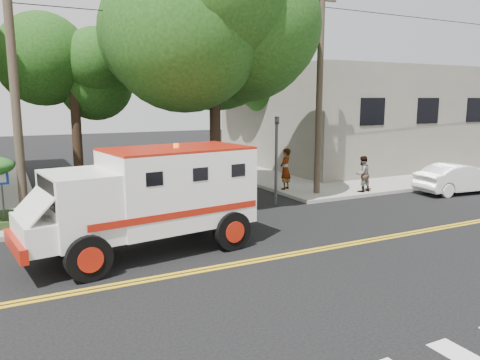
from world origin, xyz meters
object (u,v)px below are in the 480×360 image
armored_truck (150,194)px  parked_sedan (458,178)px  pedestrian_a (285,169)px  pedestrian_b (362,174)px

armored_truck → parked_sedan: size_ratio=1.61×
pedestrian_a → pedestrian_b: 3.47m
armored_truck → parked_sedan: (15.01, 1.77, -0.98)m
armored_truck → parked_sedan: armored_truck is taller
pedestrian_b → armored_truck: bearing=13.2°
parked_sedan → pedestrian_a: 7.98m
pedestrian_a → pedestrian_b: size_ratio=1.17×
pedestrian_a → pedestrian_b: bearing=111.4°
pedestrian_a → pedestrian_b: pedestrian_a is taller
pedestrian_a → parked_sedan: bearing=119.7°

